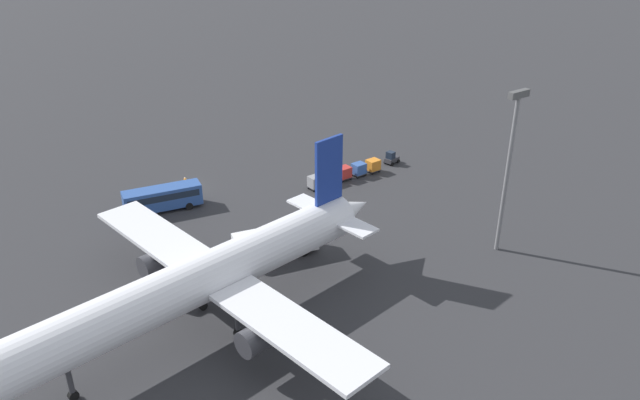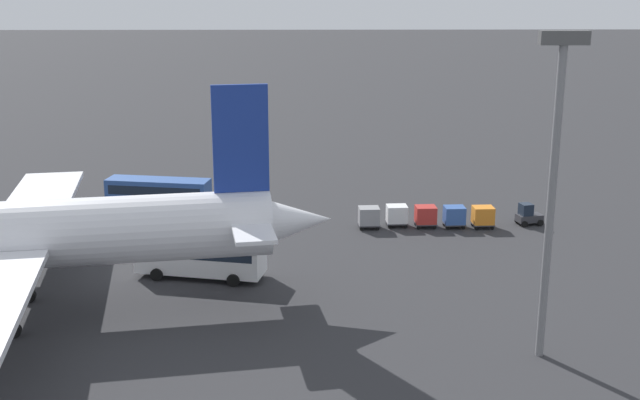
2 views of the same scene
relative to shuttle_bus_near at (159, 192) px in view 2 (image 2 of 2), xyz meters
The scene contains 11 objects.
ground_plane 7.24m from the shuttle_bus_near, 140.87° to the right, with size 600.00×600.00×0.00m, color #2D2D30.
shuttle_bus_near is the anchor object (origin of this frame).
shuttle_bus_far 19.96m from the shuttle_bus_near, 109.44° to the left, with size 10.41×4.96×3.32m.
baggage_tug 36.57m from the shuttle_bus_near, behind, with size 2.64×2.11×2.10m.
worker_person 7.24m from the shuttle_bus_near, 137.79° to the right, with size 0.38×0.38×1.74m.
cargo_cart_orange 32.24m from the shuttle_bus_near, 168.81° to the left, with size 2.08×1.78×2.06m.
cargo_cart_blue 29.58m from the shuttle_bus_near, 168.01° to the left, with size 2.08×1.78×2.06m.
cargo_cart_red 26.92m from the shuttle_bus_near, 167.12° to the left, with size 2.08×1.78×2.06m.
cargo_cart_white 24.23m from the shuttle_bus_near, 166.40° to the left, with size 2.08×1.78×2.06m.
cargo_cart_grey 21.78m from the shuttle_bus_near, 163.23° to the left, with size 2.08×1.78×2.06m.
light_pole 45.32m from the shuttle_bus_near, 131.98° to the left, with size 2.80×0.70×19.94m.
Camera 2 is at (-9.71, 82.83, 22.70)m, focal length 45.00 mm.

